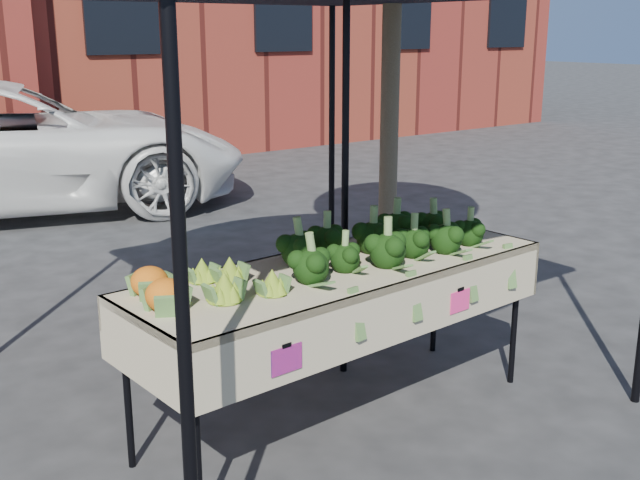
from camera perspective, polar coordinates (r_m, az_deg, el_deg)
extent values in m
plane|color=#242426|center=(4.51, 1.56, -12.62)|extent=(90.00, 90.00, 0.00)
cube|color=#B9AB92|center=(4.25, 1.65, -7.74)|extent=(2.44, 0.93, 0.90)
cube|color=#F22D8C|center=(3.47, -3.12, -8.70)|extent=(0.17, 0.01, 0.12)
cube|color=#F32E80|center=(4.20, 10.37, -4.61)|extent=(0.17, 0.01, 0.12)
ellipsoid|color=black|center=(4.25, 4.38, 0.33)|extent=(1.35, 0.55, 0.24)
ellipsoid|color=olive|center=(3.74, -6.60, -2.28)|extent=(0.41, 0.55, 0.18)
ellipsoid|color=orange|center=(3.60, -11.91, -3.34)|extent=(0.21, 0.41, 0.16)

